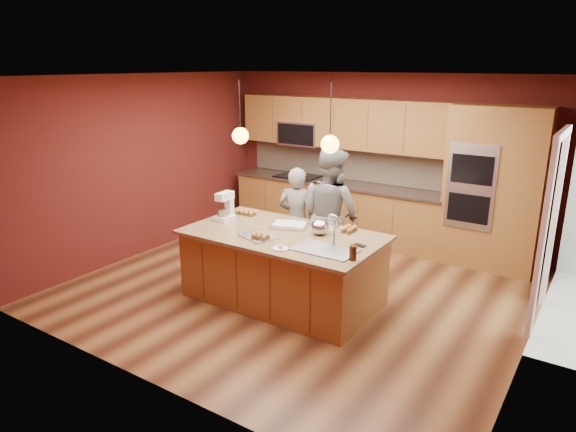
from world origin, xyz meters
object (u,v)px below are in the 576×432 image
Objects in this scene: stand_mixer at (225,208)px; person_right at (331,214)px; island at (284,266)px; person_left at (297,220)px; mixing_bowl at (320,227)px.

person_right is at bearing 38.44° from stand_mixer.
island is 1.31× the size of person_right.
island is 1.05m from person_left.
person_left reaches higher than island.
island reaches higher than stand_mixer.
island is 10.55× the size of mixing_bowl.
person_right is at bearing 81.68° from island.
person_right reaches higher than stand_mixer.
island is 1.60× the size of person_left.
person_right is 0.76m from mixing_bowl.
stand_mixer is (-0.55, -0.88, 0.29)m from person_left.
person_left reaches higher than stand_mixer.
island is at bearing 100.27° from person_right.
person_right is 8.05× the size of mixing_bowl.
island is 0.67m from mixing_bowl.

